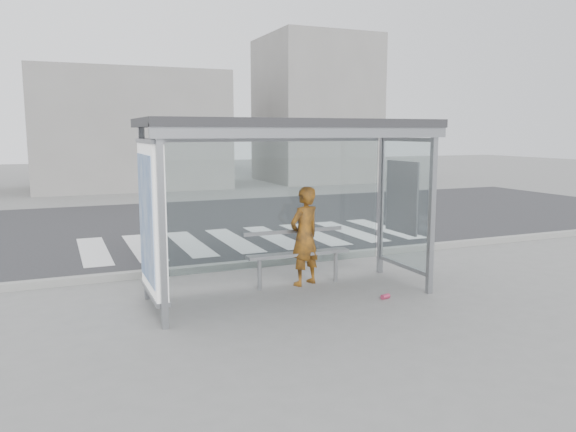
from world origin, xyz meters
The scene contains 10 objects.
ground centered at (0.00, 0.00, 0.00)m, with size 80.00×80.00×0.00m, color slate.
road centered at (0.00, 7.00, 0.00)m, with size 30.00×10.00×0.01m, color #29292C.
curb centered at (0.00, 1.95, 0.06)m, with size 30.00×0.18×0.12m, color gray.
crosswalk centered at (1.00, 4.50, 0.00)m, with size 7.55×3.00×0.00m.
bus_shelter centered at (-0.37, 0.06, 1.98)m, with size 4.25×1.65×2.62m.
building_center centered at (0.00, 18.00, 2.50)m, with size 8.00×5.00×5.00m, color gray.
building_right centered at (9.00, 18.00, 3.50)m, with size 5.00×5.00×7.00m, color gray.
person centered at (0.46, 0.49, 0.79)m, with size 0.58×0.38×1.59m, color orange.
bench centered at (0.34, 0.50, 0.53)m, with size 1.71×0.31×0.88m.
soda_can centered at (1.23, -0.69, 0.04)m, with size 0.08×0.08×0.14m, color #F14674.
Camera 1 is at (-3.19, -7.51, 2.44)m, focal length 35.00 mm.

